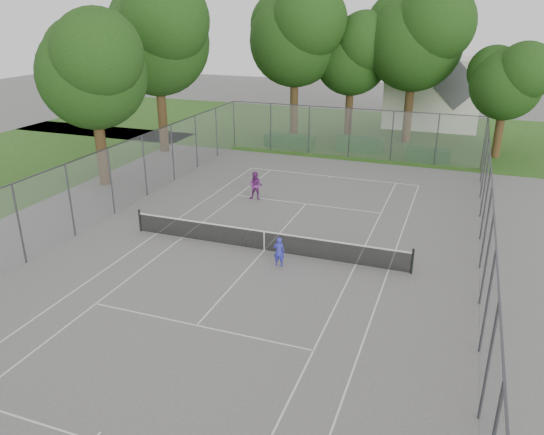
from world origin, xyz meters
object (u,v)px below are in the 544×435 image
(woman_player, at_px, (256,186))
(girl_player, at_px, (279,252))
(tennis_net, at_px, (264,240))
(house, at_px, (435,81))

(woman_player, bearing_deg, girl_player, -66.46)
(tennis_net, distance_m, girl_player, 1.65)
(house, distance_m, woman_player, 25.70)
(girl_player, bearing_deg, tennis_net, -52.59)
(house, distance_m, girl_player, 32.10)
(girl_player, height_order, woman_player, woman_player)
(house, bearing_deg, girl_player, -96.28)
(house, xyz_separation_m, girl_player, (-3.49, -31.73, -3.38))
(tennis_net, height_order, house, house)
(girl_player, xyz_separation_m, woman_player, (-3.98, 7.35, 0.16))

